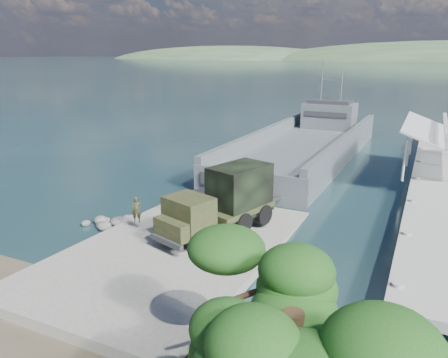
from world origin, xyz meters
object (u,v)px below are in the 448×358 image
at_px(pier, 440,168).
at_px(overhang_tree, 281,305).
at_px(landing_craft, 304,151).
at_px(soldier, 137,216).
at_px(military_truck, 224,201).

distance_m(pier, overhang_tree, 30.09).
height_order(landing_craft, overhang_tree, landing_craft).
bearing_deg(pier, soldier, -131.11).
distance_m(soldier, overhang_tree, 16.85).
bearing_deg(soldier, military_truck, -9.76).
relative_size(pier, overhang_tree, 6.66).
bearing_deg(military_truck, soldier, -140.20).
distance_m(landing_craft, overhang_tree, 35.72).
bearing_deg(soldier, landing_craft, 49.06).
relative_size(pier, military_truck, 5.24).
xyz_separation_m(landing_craft, soldier, (-3.84, -23.64, 0.44)).
bearing_deg(military_truck, landing_craft, 110.52).
bearing_deg(pier, military_truck, -124.47).
xyz_separation_m(pier, military_truck, (-11.60, -16.89, 0.76)).
xyz_separation_m(landing_craft, military_truck, (1.02, -21.69, 1.50)).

